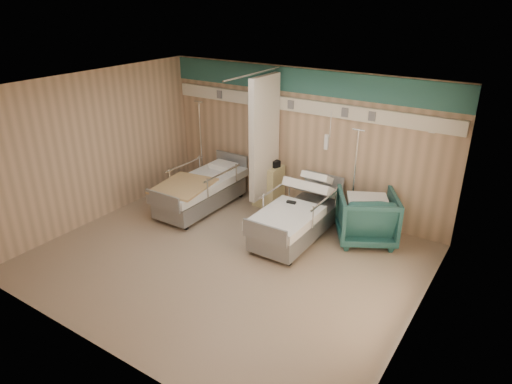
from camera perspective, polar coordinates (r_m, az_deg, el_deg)
ground at (r=7.64m, az=-3.72°, el=-8.41°), size 6.00×5.00×0.00m
room_walls at (r=7.05m, az=-3.08°, el=5.52°), size 6.04×5.04×2.82m
bed_right at (r=8.16m, az=5.10°, el=-3.69°), size 1.00×2.16×0.63m
bed_left at (r=9.28m, az=-6.89°, el=-0.24°), size 1.00×2.16×0.63m
bedside_cabinet at (r=9.34m, az=1.58°, el=0.82°), size 0.50×0.48×0.85m
visitor_armchair at (r=8.21m, az=13.65°, el=-3.03°), size 1.34×1.35×0.91m
waffle_blanket at (r=8.01m, az=13.93°, el=0.13°), size 0.87×0.84×0.08m
iv_stand_right at (r=8.63m, az=11.84°, el=-1.99°), size 0.34×0.34×1.90m
iv_stand_left at (r=10.21m, az=-6.73°, el=2.58°), size 0.35×0.35×1.97m
call_remote at (r=8.10m, az=4.43°, el=-1.28°), size 0.17×0.09×0.04m
tan_blanket at (r=8.85m, az=-9.05°, el=0.77°), size 1.08×1.28×0.04m
toiletry_bag at (r=9.16m, az=2.26°, el=3.63°), size 0.28×0.23×0.13m
white_cup at (r=9.20m, az=1.30°, el=3.73°), size 0.10×0.10×0.13m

